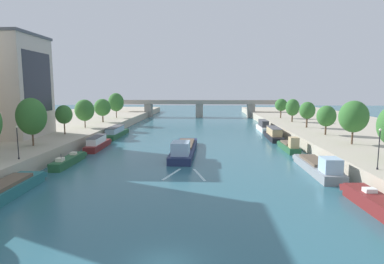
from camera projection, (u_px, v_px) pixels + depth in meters
name	position (u px, v px, depth m)	size (l,w,h in m)	color
quay_left	(34.00, 131.00, 76.43)	(36.00, 170.00, 2.23)	#B2A893
quay_right	(362.00, 133.00, 73.14)	(36.00, 170.00, 2.23)	#B2A893
barge_midriver	(184.00, 149.00, 55.51)	(3.98, 20.76, 3.12)	#1E284C
wake_behind_barge	(185.00, 174.00, 42.39)	(5.60, 5.93, 0.03)	#A0CCD6
moored_boat_left_near	(69.00, 160.00, 47.97)	(1.72, 10.17, 2.22)	#235633
moored_boat_left_second	(98.00, 143.00, 60.57)	(2.53, 11.52, 2.46)	maroon
moored_boat_left_midway	(116.00, 132.00, 75.79)	(2.75, 14.48, 2.44)	#235633
moored_boat_right_end	(382.00, 207.00, 28.83)	(2.65, 12.26, 2.45)	maroon
moored_boat_right_midway	(318.00, 166.00, 43.11)	(2.91, 14.07, 2.92)	gray
moored_boat_right_lone	(289.00, 146.00, 58.62)	(2.06, 10.08, 2.89)	#235633
moored_boat_right_near	(274.00, 134.00, 71.78)	(2.84, 12.93, 2.73)	black
moored_boat_right_downstream	(263.00, 126.00, 85.67)	(2.10, 11.05, 2.98)	silver
tree_left_third	(31.00, 116.00, 50.55)	(4.56, 4.56, 7.58)	brown
tree_left_midway	(64.00, 115.00, 63.63)	(3.27, 3.27, 5.77)	brown
tree_left_second	(84.00, 110.00, 74.39)	(4.44, 4.44, 6.52)	brown
tree_left_distant	(102.00, 107.00, 86.73)	(4.40, 4.40, 6.27)	brown
tree_left_far	(116.00, 102.00, 98.68)	(4.72, 4.72, 7.64)	brown
tree_right_nearest	(354.00, 117.00, 51.90)	(4.57, 4.57, 7.09)	brown
tree_right_second	(326.00, 116.00, 62.76)	(3.66, 3.66, 5.73)	brown
tree_right_by_lamp	(307.00, 110.00, 74.55)	(3.59, 3.59, 5.97)	brown
tree_right_past_mid	(293.00, 107.00, 87.46)	(3.66, 3.66, 6.21)	brown
tree_right_midway	(281.00, 105.00, 98.53)	(3.71, 3.71, 5.92)	brown
lamppost_left_bank	(18.00, 141.00, 41.11)	(0.28, 0.28, 4.33)	black
lamppost_right_bank	(379.00, 147.00, 35.80)	(0.28, 0.28, 4.64)	black
bridge_far	(199.00, 106.00, 126.97)	(64.42, 4.40, 6.70)	gray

